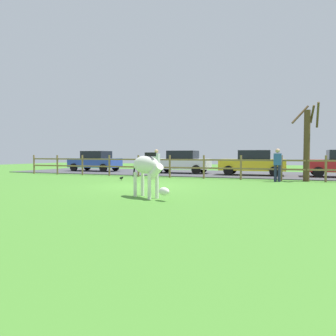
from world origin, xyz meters
TOP-DOWN VIEW (x-y plane):
  - ground_plane at (0.00, 0.00)m, footprint 60.00×60.00m
  - parking_asphalt at (0.00, 9.30)m, footprint 28.00×7.40m
  - paddock_fence at (-0.77, 5.00)m, footprint 20.57×0.11m
  - bare_tree at (6.55, 5.13)m, footprint 1.28×1.27m
  - zebra at (1.70, -3.30)m, footprint 1.73×1.20m
  - crow_on_grass at (-2.39, 2.21)m, footprint 0.21×0.10m
  - parked_car_white at (-1.33, 8.67)m, footprint 4.01×1.90m
  - parked_car_yellow at (3.56, 8.24)m, footprint 4.07×2.02m
  - parked_car_blue at (-8.48, 8.73)m, footprint 4.02×1.93m
  - visitor_left_of_tree at (5.20, 4.30)m, footprint 0.37×0.23m
  - visitor_right_of_tree at (-1.35, 4.38)m, footprint 0.39×0.28m

SIDE VIEW (x-z plane):
  - ground_plane at x=0.00m, z-range 0.00..0.00m
  - parking_asphalt at x=0.00m, z-range 0.00..0.05m
  - crow_on_grass at x=-2.39m, z-range 0.02..0.23m
  - paddock_fence at x=-0.77m, z-range 0.09..1.40m
  - parked_car_white at x=-1.33m, z-range 0.06..1.62m
  - parked_car_yellow at x=3.56m, z-range 0.06..1.62m
  - parked_car_blue at x=-8.48m, z-range 0.06..1.62m
  - visitor_left_of_tree at x=5.20m, z-range 0.09..1.73m
  - visitor_right_of_tree at x=-1.35m, z-range 0.09..1.73m
  - zebra at x=1.70m, z-range 0.22..1.63m
  - bare_tree at x=6.55m, z-range 0.02..3.90m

